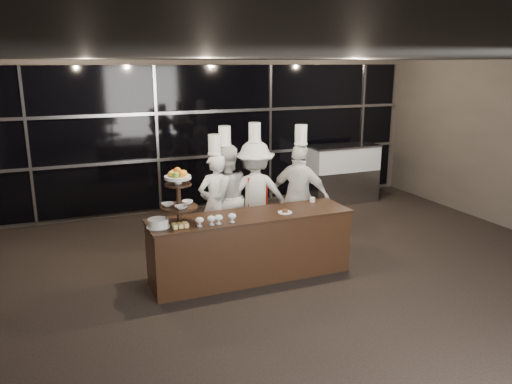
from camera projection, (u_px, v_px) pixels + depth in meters
name	position (u px, v px, depth m)	size (l,w,h in m)	color
room	(348.00, 192.00, 5.73)	(10.00, 10.00, 10.00)	black
window_wall	(216.00, 136.00, 10.15)	(8.60, 0.10, 2.80)	black
buffet_counter	(251.00, 246.00, 6.97)	(2.84, 0.74, 0.92)	black
display_stand	(178.00, 192.00, 6.38)	(0.48, 0.48, 0.74)	black
compotes	(215.00, 218.00, 6.42)	(0.55, 0.11, 0.12)	silver
layer_cake	(158.00, 223.00, 6.32)	(0.30, 0.30, 0.11)	white
pastry_squares	(180.00, 225.00, 6.32)	(0.20, 0.13, 0.05)	#F5D178
small_plate	(285.00, 212.00, 6.93)	(0.20, 0.20, 0.05)	white
chef_cup	(312.00, 200.00, 7.47)	(0.08, 0.08, 0.07)	white
display_case	(342.00, 171.00, 10.76)	(1.53, 0.67, 1.24)	#A5A5AA
chef_a	(216.00, 201.00, 7.86)	(0.63, 0.47, 1.89)	white
chef_b	(226.00, 196.00, 8.01)	(0.87, 0.71, 1.99)	silver
chef_c	(255.00, 194.00, 8.07)	(1.24, 0.88, 2.04)	silver
chef_d	(299.00, 196.00, 7.99)	(0.98, 1.03, 2.01)	white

